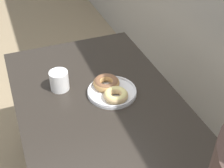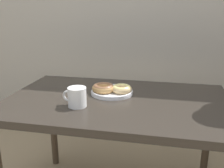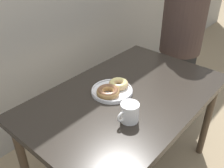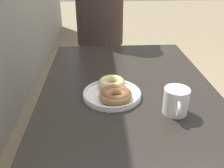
{
  "view_description": "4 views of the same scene",
  "coord_description": "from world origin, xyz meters",
  "px_view_note": "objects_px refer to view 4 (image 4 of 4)",
  "views": [
    {
      "loc": [
        1.09,
        -0.1,
        1.71
      ],
      "look_at": [
        -0.05,
        0.34,
        0.78
      ],
      "focal_mm": 50.0,
      "sensor_mm": 36.0,
      "label": 1
    },
    {
      "loc": [
        0.24,
        -1.03,
        1.2
      ],
      "look_at": [
        -0.05,
        0.34,
        0.78
      ],
      "focal_mm": 40.0,
      "sensor_mm": 36.0,
      "label": 2
    },
    {
      "loc": [
        -0.99,
        -0.47,
        1.56
      ],
      "look_at": [
        -0.05,
        0.34,
        0.78
      ],
      "focal_mm": 40.0,
      "sensor_mm": 36.0,
      "label": 3
    },
    {
      "loc": [
        -0.97,
        0.4,
        1.26
      ],
      "look_at": [
        -0.05,
        0.34,
        0.78
      ],
      "focal_mm": 40.0,
      "sensor_mm": 36.0,
      "label": 4
    }
  ],
  "objects_px": {
    "coffee_mug": "(176,101)",
    "person_figure": "(100,25)",
    "donut_plate": "(113,91)",
    "dining_table": "(129,104)"
  },
  "relations": [
    {
      "from": "donut_plate",
      "to": "coffee_mug",
      "type": "xyz_separation_m",
      "value": [
        -0.13,
        -0.23,
        0.03
      ]
    },
    {
      "from": "dining_table",
      "to": "person_figure",
      "type": "bearing_deg",
      "value": 7.45
    },
    {
      "from": "donut_plate",
      "to": "dining_table",
      "type": "bearing_deg",
      "value": -56.62
    },
    {
      "from": "dining_table",
      "to": "donut_plate",
      "type": "distance_m",
      "value": 0.13
    },
    {
      "from": "donut_plate",
      "to": "coffee_mug",
      "type": "relative_size",
      "value": 2.13
    },
    {
      "from": "dining_table",
      "to": "donut_plate",
      "type": "bearing_deg",
      "value": 123.38
    },
    {
      "from": "dining_table",
      "to": "coffee_mug",
      "type": "xyz_separation_m",
      "value": [
        -0.18,
        -0.15,
        0.12
      ]
    },
    {
      "from": "coffee_mug",
      "to": "person_figure",
      "type": "relative_size",
      "value": 0.09
    },
    {
      "from": "person_figure",
      "to": "donut_plate",
      "type": "bearing_deg",
      "value": -177.47
    },
    {
      "from": "coffee_mug",
      "to": "person_figure",
      "type": "xyz_separation_m",
      "value": [
        1.08,
        0.27,
        0.02
      ]
    }
  ]
}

